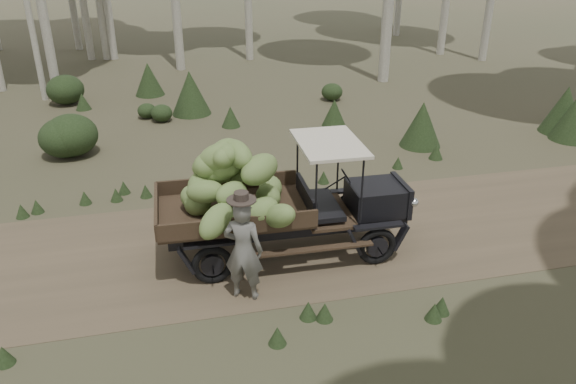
{
  "coord_description": "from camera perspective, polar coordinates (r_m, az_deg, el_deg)",
  "views": [
    {
      "loc": [
        -1.53,
        -9.01,
        5.46
      ],
      "look_at": [
        0.51,
        -0.34,
        1.21
      ],
      "focal_mm": 35.0,
      "sensor_mm": 36.0,
      "label": 1
    }
  ],
  "objects": [
    {
      "name": "farmer",
      "position": [
        8.82,
        -4.56,
        -5.82
      ],
      "size": [
        0.74,
        0.64,
        1.87
      ],
      "rotation": [
        0.0,
        0.0,
        2.71
      ],
      "color": "#585751",
      "rests_on": "ground"
    },
    {
      "name": "ground",
      "position": [
        10.65,
        -3.08,
        -5.38
      ],
      "size": [
        120.0,
        120.0,
        0.0
      ],
      "primitive_type": "plane",
      "color": "#473D2B",
      "rests_on": "ground"
    },
    {
      "name": "banana_truck",
      "position": [
        9.7,
        -3.15,
        0.23
      ],
      "size": [
        4.63,
        2.22,
        2.3
      ],
      "rotation": [
        0.0,
        0.0,
        -0.02
      ],
      "color": "black",
      "rests_on": "ground"
    },
    {
      "name": "undergrowth",
      "position": [
        10.89,
        -8.67,
        -1.57
      ],
      "size": [
        22.65,
        23.89,
        1.37
      ],
      "color": "#233319",
      "rests_on": "ground"
    },
    {
      "name": "dirt_track",
      "position": [
        10.65,
        -3.08,
        -5.36
      ],
      "size": [
        70.0,
        4.0,
        0.01
      ],
      "primitive_type": "cube",
      "color": "brown",
      "rests_on": "ground"
    }
  ]
}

